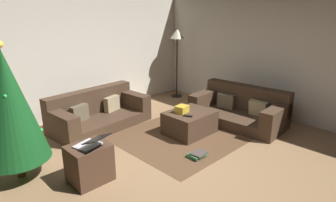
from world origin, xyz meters
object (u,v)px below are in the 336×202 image
couch_right (240,109)px  tv_remote (188,116)px  couch_left (97,113)px  side_table (89,163)px  laptop (91,143)px  gift_box (182,109)px  book_stack (197,155)px  corner_lamp (177,39)px  christmas_tree (10,106)px  ottoman (190,122)px

couch_right → tv_remote: 1.38m
couch_left → couch_right: couch_right is taller
side_table → laptop: laptop is taller
side_table → couch_right: bearing=-4.2°
gift_box → book_stack: bearing=-121.7°
gift_box → side_table: size_ratio=0.43×
side_table → gift_box: bearing=5.5°
couch_right → corner_lamp: bearing=-14.6°
side_table → book_stack: bearing=-21.5°
couch_right → gift_box: 1.36m
couch_left → laptop: bearing=52.9°
couch_left → gift_box: couch_left is taller
christmas_tree → book_stack: (2.15, -1.36, -0.98)m
christmas_tree → book_stack: size_ratio=6.66×
couch_right → side_table: couch_right is taller
couch_right → laptop: (-3.27, 0.18, 0.30)m
ottoman → corner_lamp: (1.56, 1.83, 1.29)m
couch_right → tv_remote: bearing=76.8°
couch_right → ottoman: couch_right is taller
christmas_tree → tv_remote: bearing=-17.1°
couch_right → gift_box: (-1.27, 0.44, 0.21)m
couch_left → laptop: (-1.10, -1.69, 0.31)m
couch_right → laptop: 3.28m
couch_right → couch_left: bearing=45.3°
laptop → tv_remote: bearing=1.2°
tv_remote → corner_lamp: corner_lamp is taller
side_table → tv_remote: bearing=-0.6°
ottoman → couch_left: bearing=124.0°
couch_right → corner_lamp: (0.41, 2.19, 1.22)m
couch_left → side_table: couch_left is taller
gift_box → laptop: (-1.99, -0.26, 0.09)m
christmas_tree → ottoman: bearing=-13.3°
side_table → book_stack: 1.65m
tv_remote → side_table: (-1.93, 0.02, -0.17)m
christmas_tree → couch_right: bearing=-14.5°
couch_left → ottoman: couch_left is taller
ottoman → laptop: size_ratio=1.75×
laptop → ottoman: bearing=4.7°
ottoman → couch_right: bearing=-17.2°
tv_remote → side_table: size_ratio=0.31×
couch_left → couch_right: (2.17, -1.87, 0.00)m
ottoman → book_stack: size_ratio=3.06×
couch_left → christmas_tree: size_ratio=1.05×
couch_left → book_stack: couch_left is taller
couch_right → christmas_tree: size_ratio=1.00×
ottoman → book_stack: ottoman is taller
ottoman → corner_lamp: corner_lamp is taller
gift_box → tv_remote: size_ratio=1.41×
tv_remote → side_table: 1.94m
tv_remote → christmas_tree: 2.74m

